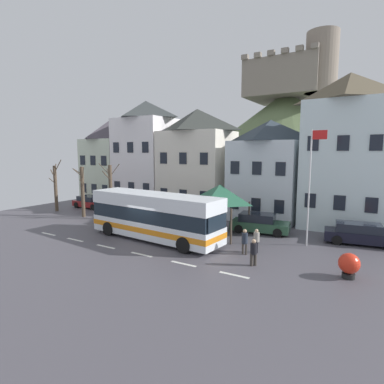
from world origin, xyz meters
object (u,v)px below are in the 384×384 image
(pedestrian_00, at_px, (256,239))
(bare_tree_02, at_px, (111,191))
(townhouse_04, at_px, (346,152))
(transit_bus, at_px, (154,217))
(flagpole, at_px, (311,180))
(hilltop_castle, at_px, (285,140))
(parked_car_01, at_px, (259,223))
(bus_shelter, at_px, (220,194))
(bare_tree_01, at_px, (56,187))
(townhouse_03, at_px, (269,169))
(pedestrian_01, at_px, (223,228))
(parked_car_02, at_px, (91,202))
(harbour_buoy, at_px, (349,264))
(townhouse_01, at_px, (147,154))
(parked_car_00, at_px, (144,208))
(pedestrian_03, at_px, (245,239))
(parked_car_03, at_px, (361,234))
(public_bench, at_px, (215,222))
(townhouse_02, at_px, (197,161))
(townhouse_00, at_px, (110,162))
(pedestrian_02, at_px, (254,252))
(bare_tree_00, at_px, (83,191))

(pedestrian_00, xyz_separation_m, bare_tree_02, (-14.50, 2.24, 1.71))
(townhouse_04, distance_m, pedestrian_00, 11.69)
(transit_bus, relative_size, flagpole, 1.38)
(hilltop_castle, relative_size, parked_car_01, 9.13)
(bus_shelter, xyz_separation_m, bare_tree_01, (-18.52, -0.31, -0.58))
(townhouse_03, relative_size, pedestrian_01, 5.48)
(hilltop_castle, bearing_deg, bare_tree_02, -104.65)
(townhouse_03, xyz_separation_m, bare_tree_01, (-19.60, -8.39, -2.00))
(townhouse_04, xyz_separation_m, parked_car_01, (-5.22, -5.03, -5.36))
(parked_car_02, xyz_separation_m, pedestrian_00, (20.69, -5.25, 0.22))
(townhouse_04, bearing_deg, harbour_buoy, -82.85)
(townhouse_01, distance_m, parked_car_00, 7.51)
(pedestrian_00, distance_m, pedestrian_03, 0.84)
(parked_car_02, xyz_separation_m, parked_car_03, (26.03, 0.03, 0.05))
(townhouse_01, bearing_deg, public_bench, -26.32)
(townhouse_02, xyz_separation_m, townhouse_04, (13.66, -0.04, 0.90))
(townhouse_02, xyz_separation_m, bus_shelter, (6.21, -7.38, -2.11))
(parked_car_00, distance_m, public_bench, 8.45)
(pedestrian_03, bearing_deg, transit_bus, -177.82)
(hilltop_castle, distance_m, pedestrian_00, 33.18)
(townhouse_00, height_order, transit_bus, townhouse_00)
(townhouse_00, bearing_deg, parked_car_02, -71.35)
(pedestrian_01, bearing_deg, pedestrian_02, -45.01)
(parked_car_03, height_order, bare_tree_01, bare_tree_01)
(parked_car_00, height_order, pedestrian_02, pedestrian_02)
(townhouse_01, height_order, pedestrian_02, townhouse_01)
(townhouse_00, distance_m, bare_tree_01, 8.06)
(pedestrian_03, bearing_deg, bare_tree_00, 172.32)
(townhouse_03, xyz_separation_m, pedestrian_00, (2.60, -10.51, -3.62))
(townhouse_01, bearing_deg, parked_car_02, -132.80)
(transit_bus, bearing_deg, parked_car_02, 160.06)
(parked_car_01, distance_m, pedestrian_03, 5.51)
(townhouse_02, bearing_deg, bare_tree_00, -132.87)
(townhouse_04, height_order, parked_car_02, townhouse_04)
(parked_car_01, distance_m, pedestrian_01, 3.75)
(townhouse_03, xyz_separation_m, public_bench, (-2.32, -6.43, -4.01))
(parked_car_00, relative_size, pedestrian_02, 2.89)
(hilltop_castle, height_order, pedestrian_02, hilltop_castle)
(townhouse_00, distance_m, harbour_buoy, 29.90)
(townhouse_01, height_order, pedestrian_03, townhouse_01)
(townhouse_00, xyz_separation_m, bare_tree_01, (0.03, -7.70, -2.41))
(townhouse_01, height_order, hilltop_castle, hilltop_castle)
(hilltop_castle, bearing_deg, bare_tree_01, -117.50)
(pedestrian_00, xyz_separation_m, public_bench, (-4.92, 4.09, -0.39))
(townhouse_02, height_order, pedestrian_02, townhouse_02)
(bus_shelter, bearing_deg, townhouse_03, 82.39)
(pedestrian_03, xyz_separation_m, public_bench, (-4.44, 4.77, -0.45))
(parked_car_01, relative_size, pedestrian_03, 2.93)
(townhouse_01, xyz_separation_m, harbour_buoy, (21.65, -11.19, -5.13))
(hilltop_castle, height_order, pedestrian_03, hilltop_castle)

